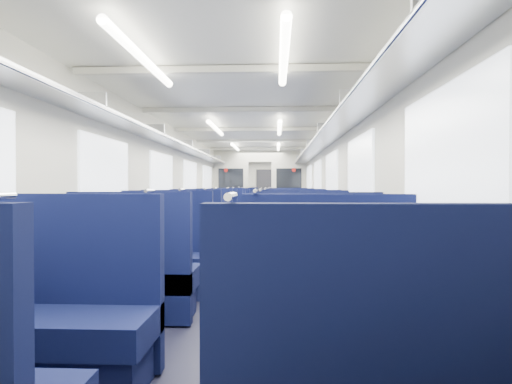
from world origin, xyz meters
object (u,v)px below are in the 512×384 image
object	(u,v)px
seat_6	(164,261)
seat_23	(286,211)
seat_7	(305,260)
seat_17	(290,221)
seat_20	(236,213)
seat_22	(239,211)
seat_16	(224,221)
seat_25	(285,209)
seat_15	(291,225)
seat_14	(217,225)
seat_11	(296,237)
seat_12	(210,230)
seat_27	(284,208)
bulkhead	(260,187)
end_door	(265,192)
seat_8	(184,248)
seat_19	(288,218)
seat_10	(199,237)
seat_5	(314,284)
seat_18	(229,217)
seat_26	(244,208)
seat_3	(332,330)
seat_2	(70,324)
seat_9	(300,247)
seat_4	(136,280)
seat_21	(286,213)
seat_24	(242,209)
seat_13	(293,230)

from	to	relation	value
seat_6	seat_23	bearing A→B (deg)	80.64
seat_7	seat_17	world-z (taller)	same
seat_20	seat_22	xyz separation A→B (m)	(0.00, 1.27, 0.00)
seat_16	seat_25	distance (m)	5.85
seat_15	seat_25	world-z (taller)	same
seat_7	seat_14	bearing A→B (deg)	110.54
seat_11	seat_12	xyz separation A→B (m)	(-1.66, 1.02, 0.00)
seat_15	seat_22	size ratio (longest dim) A/B	1.00
seat_12	seat_27	world-z (taller)	same
bulkhead	end_door	bearing A→B (deg)	90.00
seat_8	seat_19	distance (m)	6.08
seat_15	seat_19	bearing A→B (deg)	90.00
seat_6	seat_16	bearing A→B (deg)	90.00
seat_6	seat_27	xyz separation A→B (m)	(1.66, 12.53, 0.00)
seat_7	seat_10	size ratio (longest dim) A/B	1.00
seat_5	seat_11	distance (m)	3.58
end_door	seat_12	world-z (taller)	end_door
seat_15	seat_17	xyz separation A→B (m)	(0.00, 1.00, 0.00)
seat_22	seat_15	bearing A→B (deg)	-72.85
seat_12	seat_18	bearing A→B (deg)	90.00
seat_26	seat_11	bearing A→B (deg)	-80.63
end_door	seat_27	xyz separation A→B (m)	(0.83, -1.30, -0.62)
bulkhead	seat_3	bearing A→B (deg)	-85.37
seat_2	seat_14	distance (m)	6.86
seat_8	seat_9	xyz separation A→B (m)	(1.66, 0.13, 0.00)
seat_14	seat_15	bearing A→B (deg)	6.19
seat_4	seat_12	bearing A→B (deg)	90.00
seat_4	seat_7	xyz separation A→B (m)	(1.66, 1.15, 0.00)
end_door	seat_25	world-z (taller)	end_door
seat_9	seat_15	world-z (taller)	same
seat_25	seat_8	bearing A→B (deg)	-99.19
seat_14	seat_10	bearing A→B (deg)	-90.00
seat_9	seat_23	xyz separation A→B (m)	(0.00, 8.83, 0.00)
seat_14	seat_20	bearing A→B (deg)	90.00
seat_11	seat_26	distance (m)	10.19
seat_17	bulkhead	bearing A→B (deg)	110.96
seat_12	seat_21	world-z (taller)	same
seat_9	seat_21	distance (m)	7.69
seat_5	seat_27	xyz separation A→B (m)	(0.00, 13.62, 0.00)
seat_5	seat_16	distance (m)	7.04
seat_24	seat_19	bearing A→B (deg)	-69.51
seat_6	seat_21	bearing A→B (deg)	79.46
seat_8	seat_15	bearing A→B (deg)	65.62
end_door	seat_6	size ratio (longest dim) A/B	1.60
seat_10	seat_19	size ratio (longest dim) A/B	1.00
seat_13	seat_23	size ratio (longest dim) A/B	1.00
seat_16	seat_27	distance (m)	6.98
seat_9	seat_14	size ratio (longest dim) A/B	1.00
seat_14	seat_15	xyz separation A→B (m)	(1.66, 0.18, 0.00)
seat_14	seat_24	xyz separation A→B (m)	(0.00, 6.81, 0.00)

